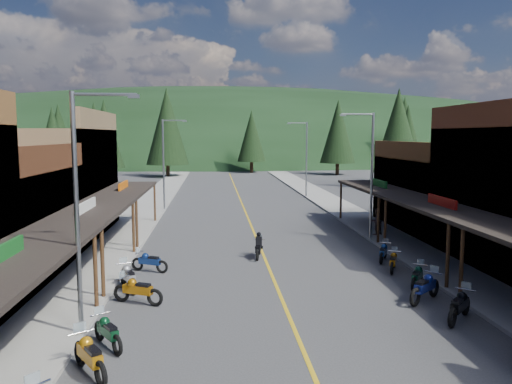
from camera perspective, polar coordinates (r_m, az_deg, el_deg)
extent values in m
plane|color=#38383A|center=(23.34, 2.04, -9.99)|extent=(220.00, 220.00, 0.00)
cube|color=gold|center=(42.82, -1.17, -2.38)|extent=(0.15, 90.00, 0.01)
cube|color=gray|center=(43.14, -12.80, -2.39)|extent=(3.40, 94.00, 0.15)
cube|color=gray|center=(44.22, 10.16, -2.11)|extent=(3.40, 94.00, 0.15)
cube|color=black|center=(15.94, -27.03, -7.38)|extent=(3.20, 10.20, 0.18)
cylinder|color=#472D19|center=(20.01, -17.87, -8.66)|extent=(0.16, 0.16, 3.00)
cube|color=#14591E|center=(15.89, -27.07, -6.67)|extent=(0.12, 3.00, 0.70)
cube|color=#3F2111|center=(25.29, -21.93, -1.98)|extent=(0.30, 9.00, 6.20)
cube|color=black|center=(24.92, -18.73, -2.21)|extent=(3.20, 9.00, 0.18)
cylinder|color=#472D19|center=(21.14, -17.14, -7.82)|extent=(0.16, 0.16, 3.00)
cylinder|color=#472D19|center=(28.64, -13.84, -3.99)|extent=(0.16, 0.16, 3.00)
cube|color=silver|center=(24.89, -18.75, -1.75)|extent=(0.12, 3.00, 0.70)
cube|color=brown|center=(35.50, -23.39, 0.92)|extent=(8.00, 10.20, 7.00)
cube|color=brown|center=(34.42, -17.34, 2.01)|extent=(0.30, 10.20, 8.20)
cube|color=black|center=(34.24, -14.91, 0.21)|extent=(3.20, 10.20, 0.18)
cylinder|color=#472D19|center=(29.80, -13.48, -3.58)|extent=(0.16, 0.16, 3.00)
cylinder|color=#472D19|center=(38.62, -11.50, -1.25)|extent=(0.16, 0.16, 3.00)
cube|color=#CC590C|center=(34.22, -14.92, 0.54)|extent=(0.12, 3.00, 0.70)
cylinder|color=#472D19|center=(21.87, 22.45, -7.55)|extent=(0.16, 0.16, 3.00)
cube|color=#562B19|center=(27.27, 23.30, 0.66)|extent=(0.30, 9.00, 8.20)
cube|color=black|center=(26.74, 20.45, -1.70)|extent=(3.20, 9.00, 0.18)
cylinder|color=#472D19|center=(22.91, 21.07, -6.86)|extent=(0.16, 0.16, 3.00)
cylinder|color=#472D19|center=(29.97, 14.55, -3.55)|extent=(0.16, 0.16, 3.00)
cube|color=#B2140F|center=(26.72, 20.47, -1.27)|extent=(0.12, 3.00, 0.70)
cube|color=#4C2D16|center=(37.67, 21.50, -0.23)|extent=(8.00, 10.20, 5.00)
cube|color=#4C2D16|center=(36.07, 16.05, 0.65)|extent=(0.30, 10.20, 6.20)
cube|color=black|center=(35.59, 13.87, 0.47)|extent=(3.20, 10.20, 0.18)
cylinder|color=#472D19|center=(31.08, 13.82, -3.17)|extent=(0.16, 0.16, 3.00)
cylinder|color=#472D19|center=(39.62, 9.67, -1.02)|extent=(0.16, 0.16, 3.00)
cube|color=#14591E|center=(35.57, 13.88, 0.79)|extent=(0.12, 3.00, 0.70)
cylinder|color=gray|center=(17.00, -19.79, -2.77)|extent=(0.16, 0.16, 8.00)
cylinder|color=gray|center=(16.61, -16.93, 10.62)|extent=(2.00, 0.10, 0.10)
cube|color=gray|center=(16.45, -13.80, 10.58)|extent=(0.35, 0.18, 0.12)
cylinder|color=gray|center=(44.51, -10.53, 3.02)|extent=(0.16, 0.16, 8.00)
cylinder|color=gray|center=(44.36, -9.34, 8.07)|extent=(2.00, 0.10, 0.10)
cube|color=gray|center=(44.30, -8.16, 8.03)|extent=(0.35, 0.18, 0.12)
cylinder|color=gray|center=(31.87, 13.09, 1.62)|extent=(0.16, 0.16, 8.00)
cylinder|color=gray|center=(31.50, 11.52, 8.70)|extent=(2.00, 0.10, 0.10)
cube|color=gray|center=(31.25, 9.92, 8.66)|extent=(0.35, 0.18, 0.12)
cylinder|color=gray|center=(53.19, 5.79, 3.65)|extent=(0.16, 0.16, 8.00)
cylinder|color=gray|center=(52.97, 4.76, 7.87)|extent=(2.00, 0.10, 0.10)
cube|color=gray|center=(52.82, 3.79, 7.83)|extent=(0.35, 0.18, 0.12)
ellipsoid|color=black|center=(157.38, -3.88, 4.09)|extent=(310.00, 140.00, 60.00)
cylinder|color=black|center=(94.81, -17.85, 2.80)|extent=(0.60, 0.60, 2.00)
cone|color=black|center=(94.64, -17.98, 6.58)|extent=(5.88, 5.88, 10.50)
cylinder|color=black|center=(80.74, -10.04, 2.42)|extent=(0.60, 0.60, 2.00)
cone|color=black|center=(80.56, -10.14, 7.39)|extent=(6.72, 6.72, 12.00)
cylinder|color=black|center=(88.65, -0.51, 2.88)|extent=(0.60, 0.60, 2.00)
cone|color=black|center=(88.47, -0.51, 6.43)|extent=(5.04, 5.04, 9.00)
cylinder|color=black|center=(84.97, 9.27, 2.63)|extent=(0.60, 0.60, 2.00)
cone|color=black|center=(84.78, 9.35, 6.85)|extent=(5.88, 5.88, 10.50)
cylinder|color=black|center=(101.27, 16.43, 3.07)|extent=(0.60, 0.60, 2.00)
cone|color=black|center=(101.12, 16.56, 7.03)|extent=(6.72, 6.72, 12.00)
cylinder|color=black|center=(99.18, 24.59, 2.67)|extent=(0.60, 0.60, 2.00)
cone|color=black|center=(99.02, 24.75, 5.85)|extent=(5.04, 5.04, 9.00)
cylinder|color=black|center=(102.64, -21.46, 2.92)|extent=(0.60, 0.60, 2.00)
cone|color=black|center=(102.49, -21.61, 6.41)|extent=(5.88, 5.88, 10.50)
cylinder|color=black|center=(65.38, -22.00, 1.10)|extent=(0.60, 0.60, 2.00)
cone|color=black|center=(65.14, -22.19, 5.48)|extent=(4.48, 4.48, 8.00)
cylinder|color=black|center=(72.54, 16.77, 1.79)|extent=(0.60, 0.60, 2.00)
cone|color=black|center=(72.32, 16.91, 6.06)|extent=(4.93, 4.93, 8.80)
cylinder|color=black|center=(74.03, -16.77, 1.88)|extent=(0.60, 0.60, 2.00)
cone|color=black|center=(73.81, -16.92, 6.37)|extent=(5.38, 5.38, 9.60)
cylinder|color=black|center=(64.60, 15.75, 1.27)|extent=(0.60, 0.60, 2.00)
cone|color=black|center=(64.35, 15.92, 6.78)|extent=(5.82, 5.82, 10.40)
imported|color=#4E3631|center=(33.54, 13.57, -3.27)|extent=(0.98, 0.78, 1.77)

